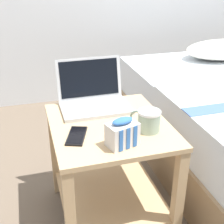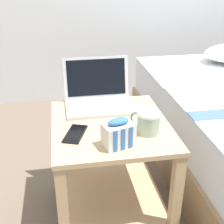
{
  "view_description": "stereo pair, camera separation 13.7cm",
  "coord_description": "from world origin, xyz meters",
  "px_view_note": "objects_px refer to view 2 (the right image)",
  "views": [
    {
      "loc": [
        -0.34,
        -1.23,
        1.22
      ],
      "look_at": [
        0.0,
        -0.04,
        0.63
      ],
      "focal_mm": 50.0,
      "sensor_mm": 36.0,
      "label": 1
    },
    {
      "loc": [
        -0.21,
        -1.26,
        1.22
      ],
      "look_at": [
        0.0,
        -0.04,
        0.63
      ],
      "focal_mm": 50.0,
      "sensor_mm": 36.0,
      "label": 2
    }
  ],
  "objects_px": {
    "mug_front_left": "(148,122)",
    "laptop": "(99,97)",
    "snack_bag": "(119,134)",
    "cell_phone": "(75,134)"
  },
  "relations": [
    {
      "from": "laptop",
      "to": "cell_phone",
      "type": "xyz_separation_m",
      "value": [
        -0.14,
        -0.29,
        -0.04
      ]
    },
    {
      "from": "laptop",
      "to": "snack_bag",
      "type": "xyz_separation_m",
      "value": [
        0.03,
        -0.4,
        0.01
      ]
    },
    {
      "from": "mug_front_left",
      "to": "snack_bag",
      "type": "height_order",
      "value": "snack_bag"
    },
    {
      "from": "cell_phone",
      "to": "snack_bag",
      "type": "bearing_deg",
      "value": -34.74
    },
    {
      "from": "snack_bag",
      "to": "laptop",
      "type": "bearing_deg",
      "value": 93.72
    },
    {
      "from": "laptop",
      "to": "cell_phone",
      "type": "distance_m",
      "value": 0.32
    },
    {
      "from": "mug_front_left",
      "to": "snack_bag",
      "type": "bearing_deg",
      "value": -150.0
    },
    {
      "from": "mug_front_left",
      "to": "laptop",
      "type": "bearing_deg",
      "value": 118.4
    },
    {
      "from": "laptop",
      "to": "mug_front_left",
      "type": "relative_size",
      "value": 2.83
    },
    {
      "from": "mug_front_left",
      "to": "cell_phone",
      "type": "bearing_deg",
      "value": 174.14
    }
  ]
}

